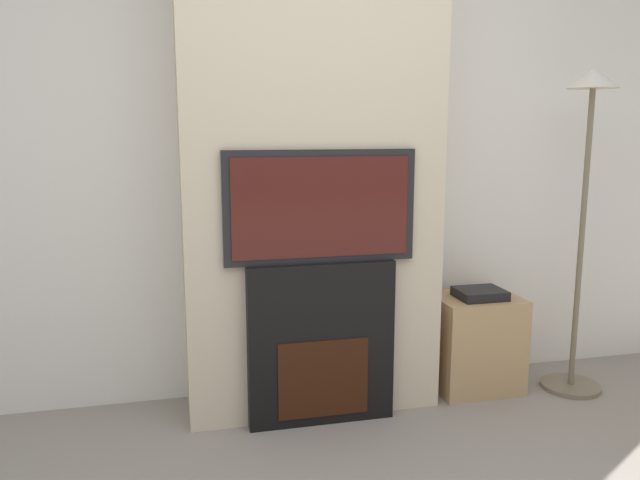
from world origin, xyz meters
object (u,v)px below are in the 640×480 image
(television, at_px, (320,207))
(floor_lamp, at_px, (586,178))
(media_stand, at_px, (474,341))
(fireplace, at_px, (320,343))

(television, distance_m, floor_lamp, 1.44)
(floor_lamp, relative_size, media_stand, 3.01)
(floor_lamp, xyz_separation_m, media_stand, (-0.52, 0.14, -0.90))
(floor_lamp, bearing_deg, media_stand, 164.72)
(fireplace, bearing_deg, media_stand, 11.00)
(television, relative_size, floor_lamp, 0.53)
(floor_lamp, height_order, media_stand, floor_lamp)
(media_stand, bearing_deg, fireplace, -169.00)
(fireplace, relative_size, floor_lamp, 0.46)
(television, relative_size, media_stand, 1.59)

